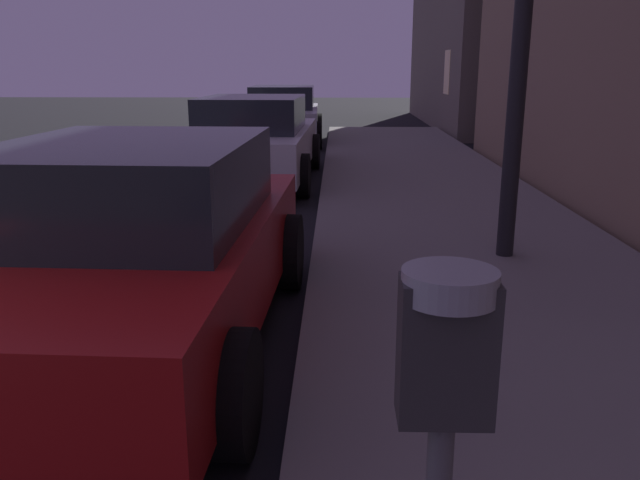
% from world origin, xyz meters
% --- Properties ---
extents(parking_meter, '(0.19, 0.19, 1.37)m').
position_xyz_m(parking_meter, '(4.47, -0.31, 1.19)').
color(parking_meter, '#59595B').
rests_on(parking_meter, sidewalk).
extents(car_red, '(2.18, 4.15, 1.43)m').
position_xyz_m(car_red, '(2.85, 2.68, 0.71)').
color(car_red, maroon).
rests_on(car_red, ground).
extents(car_white, '(2.11, 4.60, 1.43)m').
position_xyz_m(car_white, '(2.85, 9.35, 0.71)').
color(car_white, silver).
rests_on(car_white, ground).
extents(car_silver, '(2.07, 4.29, 1.43)m').
position_xyz_m(car_silver, '(2.85, 15.07, 0.72)').
color(car_silver, '#B7B7BF').
rests_on(car_silver, ground).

